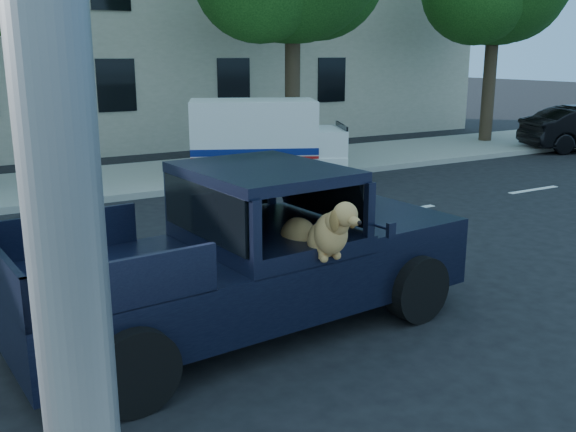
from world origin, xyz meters
name	(u,v)px	position (x,y,z in m)	size (l,w,h in m)	color
ground	(339,299)	(0.00, 0.00, 0.00)	(120.00, 120.00, 0.00)	black
far_sidewalk	(131,179)	(0.00, 9.20, 0.07)	(60.00, 4.00, 0.15)	gray
lane_stripes	(324,223)	(2.00, 3.40, 0.01)	(21.60, 0.14, 0.01)	silver
building_main	(144,14)	(3.00, 16.50, 4.50)	(26.00, 6.00, 9.00)	beige
pickup_truck	(240,277)	(-1.54, -0.16, 0.65)	(5.48, 2.87, 1.91)	black
mail_truck	(264,147)	(2.90, 7.47, 0.90)	(4.13, 3.13, 2.06)	silver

